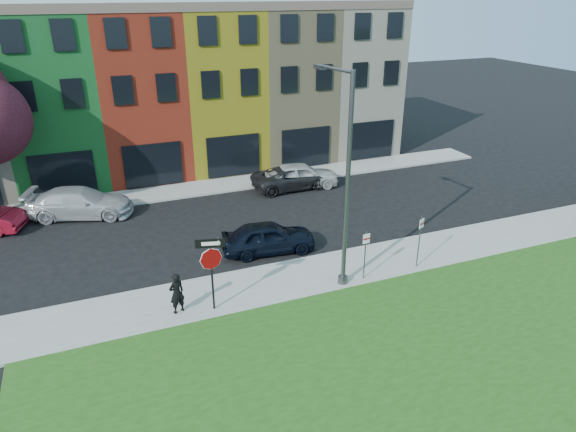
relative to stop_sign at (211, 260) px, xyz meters
name	(u,v)px	position (x,y,z in m)	size (l,w,h in m)	color
ground	(355,312)	(4.93, -2.02, -2.22)	(120.00, 120.00, 0.00)	black
sidewalk_near	(362,265)	(6.93, 0.98, -2.16)	(40.00, 3.00, 0.12)	gray
sidewalk_far	(192,189)	(1.93, 12.98, -2.16)	(40.00, 2.40, 0.12)	gray
rowhouse_block	(174,89)	(2.43, 19.16, 2.77)	(30.00, 10.12, 10.00)	#B8B098
stop_sign	(211,260)	(0.00, 0.00, 0.00)	(1.03, 0.31, 2.94)	black
man	(177,293)	(-1.30, 0.30, -1.29)	(0.69, 0.56, 1.63)	black
sedan_near	(268,237)	(3.55, 3.80, -1.49)	(4.47, 2.22, 1.46)	black
parked_car_silver	(80,203)	(-4.38, 11.31, -1.44)	(5.80, 3.63, 1.57)	#B1B1B6
parked_car_dark	(291,178)	(7.66, 11.08, -1.55)	(4.89, 2.34, 1.34)	black
parked_car_white	(301,175)	(8.25, 11.01, -1.45)	(4.78, 2.51, 1.55)	silver
street_lamp	(344,183)	(5.35, 0.08, 2.19)	(0.65, 2.57, 8.51)	#45474A
parking_sign_a	(365,250)	(6.35, -0.13, -0.76)	(0.32, 0.09, 2.15)	#45474A
parking_sign_b	(420,236)	(8.98, -0.13, -0.62)	(0.30, 0.16, 2.41)	#45474A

